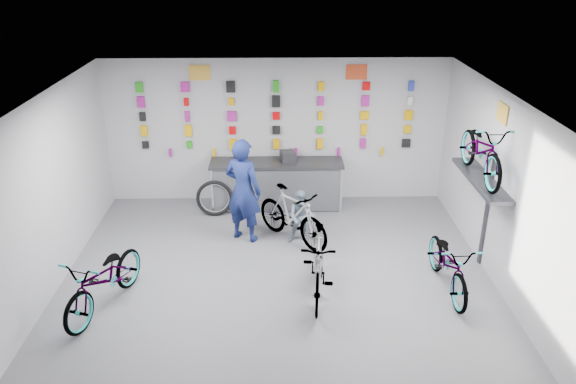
{
  "coord_description": "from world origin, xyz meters",
  "views": [
    {
      "loc": [
        0.01,
        -7.11,
        4.99
      ],
      "look_at": [
        0.19,
        1.4,
        1.27
      ],
      "focal_mm": 35.0,
      "sensor_mm": 36.0,
      "label": 1
    }
  ],
  "objects_px": {
    "counter": "(277,185)",
    "bike_right": "(449,263)",
    "bike_center": "(318,265)",
    "customer": "(301,217)",
    "bike_left": "(105,280)",
    "clerk": "(243,190)",
    "bike_service": "(292,215)"
  },
  "relations": [
    {
      "from": "bike_right",
      "to": "clerk",
      "type": "xyz_separation_m",
      "value": [
        -3.28,
        1.76,
        0.5
      ]
    },
    {
      "from": "bike_service",
      "to": "bike_center",
      "type": "bearing_deg",
      "value": -121.16
    },
    {
      "from": "bike_center",
      "to": "customer",
      "type": "distance_m",
      "value": 1.72
    },
    {
      "from": "bike_right",
      "to": "customer",
      "type": "xyz_separation_m",
      "value": [
        -2.23,
        1.59,
        0.04
      ]
    },
    {
      "from": "counter",
      "to": "customer",
      "type": "height_order",
      "value": "customer"
    },
    {
      "from": "counter",
      "to": "bike_right",
      "type": "distance_m",
      "value": 4.12
    },
    {
      "from": "counter",
      "to": "bike_service",
      "type": "distance_m",
      "value": 1.54
    },
    {
      "from": "bike_right",
      "to": "bike_center",
      "type": "bearing_deg",
      "value": -178.88
    },
    {
      "from": "counter",
      "to": "bike_left",
      "type": "relative_size",
      "value": 1.44
    },
    {
      "from": "counter",
      "to": "bike_right",
      "type": "relative_size",
      "value": 1.52
    },
    {
      "from": "bike_left",
      "to": "customer",
      "type": "relative_size",
      "value": 1.84
    },
    {
      "from": "bike_left",
      "to": "clerk",
      "type": "xyz_separation_m",
      "value": [
        1.95,
        2.16,
        0.48
      ]
    },
    {
      "from": "bike_right",
      "to": "clerk",
      "type": "relative_size",
      "value": 0.92
    },
    {
      "from": "bike_right",
      "to": "bike_service",
      "type": "xyz_separation_m",
      "value": [
        -2.4,
        1.63,
        0.06
      ]
    },
    {
      "from": "bike_center",
      "to": "clerk",
      "type": "bearing_deg",
      "value": 128.63
    },
    {
      "from": "counter",
      "to": "customer",
      "type": "relative_size",
      "value": 2.65
    },
    {
      "from": "bike_service",
      "to": "customer",
      "type": "bearing_deg",
      "value": -54.87
    },
    {
      "from": "counter",
      "to": "bike_right",
      "type": "height_order",
      "value": "counter"
    },
    {
      "from": "counter",
      "to": "clerk",
      "type": "bearing_deg",
      "value": -113.69
    },
    {
      "from": "bike_center",
      "to": "bike_service",
      "type": "xyz_separation_m",
      "value": [
        -0.35,
        1.74,
        -0.01
      ]
    },
    {
      "from": "bike_service",
      "to": "clerk",
      "type": "distance_m",
      "value": 1.0
    },
    {
      "from": "counter",
      "to": "customer",
      "type": "bearing_deg",
      "value": -73.94
    },
    {
      "from": "bike_left",
      "to": "bike_right",
      "type": "bearing_deg",
      "value": 23.26
    },
    {
      "from": "bike_center",
      "to": "clerk",
      "type": "height_order",
      "value": "clerk"
    },
    {
      "from": "bike_service",
      "to": "clerk",
      "type": "relative_size",
      "value": 0.9
    },
    {
      "from": "counter",
      "to": "bike_center",
      "type": "relative_size",
      "value": 1.53
    },
    {
      "from": "bike_center",
      "to": "customer",
      "type": "bearing_deg",
      "value": 101.48
    },
    {
      "from": "customer",
      "to": "bike_center",
      "type": "bearing_deg",
      "value": -78.32
    },
    {
      "from": "bike_center",
      "to": "bike_right",
      "type": "height_order",
      "value": "bike_center"
    },
    {
      "from": "clerk",
      "to": "customer",
      "type": "height_order",
      "value": "clerk"
    },
    {
      "from": "bike_left",
      "to": "bike_center",
      "type": "distance_m",
      "value": 3.19
    },
    {
      "from": "bike_service",
      "to": "customer",
      "type": "height_order",
      "value": "bike_service"
    }
  ]
}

